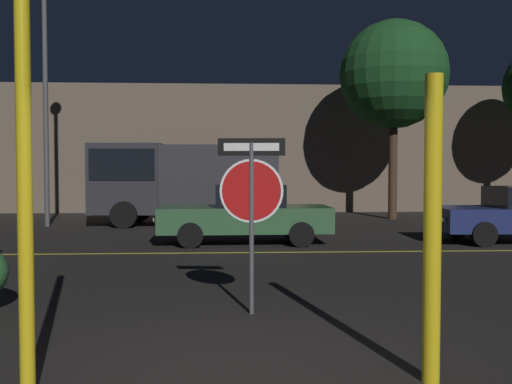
{
  "coord_description": "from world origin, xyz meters",
  "views": [
    {
      "loc": [
        -0.05,
        -4.89,
        1.84
      ],
      "look_at": [
        0.46,
        4.82,
        1.45
      ],
      "focal_mm": 40.0,
      "sensor_mm": 36.0,
      "label": 1
    }
  ],
  "objects_px": {
    "yellow_pole_left": "(25,196)",
    "delivery_truck": "(180,178)",
    "passing_car_2": "(245,214)",
    "street_lamp": "(45,66)",
    "stop_sign": "(251,191)",
    "yellow_pole_right": "(432,230)",
    "tree_0": "(394,75)"
  },
  "relations": [
    {
      "from": "yellow_pole_right",
      "to": "delivery_truck",
      "type": "distance_m",
      "value": 14.52
    },
    {
      "from": "delivery_truck",
      "to": "street_lamp",
      "type": "distance_m",
      "value": 5.57
    },
    {
      "from": "passing_car_2",
      "to": "tree_0",
      "type": "relative_size",
      "value": 0.6
    },
    {
      "from": "yellow_pole_right",
      "to": "street_lamp",
      "type": "relative_size",
      "value": 0.33
    },
    {
      "from": "yellow_pole_left",
      "to": "delivery_truck",
      "type": "relative_size",
      "value": 0.53
    },
    {
      "from": "yellow_pole_right",
      "to": "street_lamp",
      "type": "distance_m",
      "value": 16.28
    },
    {
      "from": "yellow_pole_left",
      "to": "stop_sign",
      "type": "bearing_deg",
      "value": 53.35
    },
    {
      "from": "stop_sign",
      "to": "tree_0",
      "type": "distance_m",
      "value": 15.21
    },
    {
      "from": "tree_0",
      "to": "street_lamp",
      "type": "bearing_deg",
      "value": -170.27
    },
    {
      "from": "yellow_pole_left",
      "to": "yellow_pole_right",
      "type": "bearing_deg",
      "value": 2.91
    },
    {
      "from": "yellow_pole_left",
      "to": "yellow_pole_right",
      "type": "distance_m",
      "value": 3.39
    },
    {
      "from": "street_lamp",
      "to": "yellow_pole_left",
      "type": "bearing_deg",
      "value": -73.46
    },
    {
      "from": "passing_car_2",
      "to": "street_lamp",
      "type": "distance_m",
      "value": 8.91
    },
    {
      "from": "yellow_pole_right",
      "to": "delivery_truck",
      "type": "bearing_deg",
      "value": 103.15
    },
    {
      "from": "passing_car_2",
      "to": "delivery_truck",
      "type": "relative_size",
      "value": 0.7
    },
    {
      "from": "stop_sign",
      "to": "street_lamp",
      "type": "height_order",
      "value": "street_lamp"
    },
    {
      "from": "stop_sign",
      "to": "yellow_pole_left",
      "type": "height_order",
      "value": "yellow_pole_left"
    },
    {
      "from": "stop_sign",
      "to": "passing_car_2",
      "type": "relative_size",
      "value": 0.51
    },
    {
      "from": "yellow_pole_left",
      "to": "delivery_truck",
      "type": "bearing_deg",
      "value": 89.74
    },
    {
      "from": "delivery_truck",
      "to": "yellow_pole_left",
      "type": "bearing_deg",
      "value": -176.55
    },
    {
      "from": "yellow_pole_left",
      "to": "tree_0",
      "type": "height_order",
      "value": "tree_0"
    },
    {
      "from": "yellow_pole_left",
      "to": "tree_0",
      "type": "relative_size",
      "value": 0.45
    },
    {
      "from": "delivery_truck",
      "to": "tree_0",
      "type": "distance_m",
      "value": 8.74
    },
    {
      "from": "yellow_pole_right",
      "to": "delivery_truck",
      "type": "xyz_separation_m",
      "value": [
        -3.3,
        14.13,
        0.23
      ]
    },
    {
      "from": "delivery_truck",
      "to": "yellow_pole_right",
      "type": "bearing_deg",
      "value": -163.14
    },
    {
      "from": "yellow_pole_left",
      "to": "passing_car_2",
      "type": "distance_m",
      "value": 9.8
    },
    {
      "from": "yellow_pole_right",
      "to": "passing_car_2",
      "type": "xyz_separation_m",
      "value": [
        -1.29,
        9.36,
        -0.6
      ]
    },
    {
      "from": "delivery_truck",
      "to": "tree_0",
      "type": "height_order",
      "value": "tree_0"
    },
    {
      "from": "stop_sign",
      "to": "yellow_pole_right",
      "type": "xyz_separation_m",
      "value": [
        1.45,
        -2.41,
        -0.24
      ]
    },
    {
      "from": "delivery_truck",
      "to": "passing_car_2",
      "type": "bearing_deg",
      "value": -153.4
    },
    {
      "from": "stop_sign",
      "to": "street_lamp",
      "type": "xyz_separation_m",
      "value": [
        -6.1,
        11.5,
        3.58
      ]
    },
    {
      "from": "stop_sign",
      "to": "street_lamp",
      "type": "bearing_deg",
      "value": 123.9
    }
  ]
}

